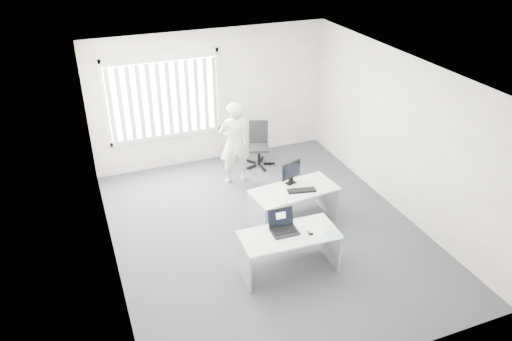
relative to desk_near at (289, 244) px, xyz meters
name	(u,v)px	position (x,y,z in m)	size (l,w,h in m)	color
ground	(267,232)	(0.08, 1.03, -0.48)	(6.00, 6.00, 0.00)	#4B4A51
wall_back	(212,97)	(0.08, 4.03, 0.92)	(5.00, 0.02, 2.80)	white
wall_front	(374,277)	(0.08, -1.97, 0.92)	(5.00, 0.02, 2.80)	white
wall_left	(105,189)	(-2.42, 1.03, 0.92)	(0.02, 6.00, 2.80)	white
wall_right	(400,135)	(2.58, 1.03, 0.92)	(0.02, 6.00, 2.80)	white
ceiling	(269,73)	(0.08, 1.03, 2.32)	(5.00, 6.00, 0.02)	white
window	(164,97)	(-0.92, 3.99, 1.07)	(2.32, 0.06, 1.76)	silver
blinds	(165,100)	(-0.92, 3.93, 1.04)	(2.20, 0.10, 1.50)	silver
desk_near	(289,244)	(0.00, 0.00, 0.00)	(1.48, 0.74, 0.66)	silver
desk_far	(294,199)	(0.62, 1.13, 0.00)	(1.53, 0.84, 0.67)	silver
office_chair	(259,152)	(0.87, 3.37, -0.18)	(0.68, 0.68, 0.96)	black
person	(234,143)	(0.16, 2.89, 0.37)	(0.62, 0.41, 1.69)	silver
laptop	(285,224)	(-0.05, 0.06, 0.34)	(0.39, 0.35, 0.31)	black
paper_sheet	(314,231)	(0.38, -0.07, 0.19)	(0.27, 0.19, 0.00)	white
mouse	(310,232)	(0.30, -0.10, 0.21)	(0.06, 0.11, 0.04)	silver
booklet	(334,236)	(0.59, -0.28, 0.19)	(0.16, 0.23, 0.01)	white
keyboard	(302,190)	(0.71, 1.03, 0.20)	(0.48, 0.16, 0.02)	black
monitor	(291,173)	(0.65, 1.34, 0.40)	(0.41, 0.12, 0.41)	black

